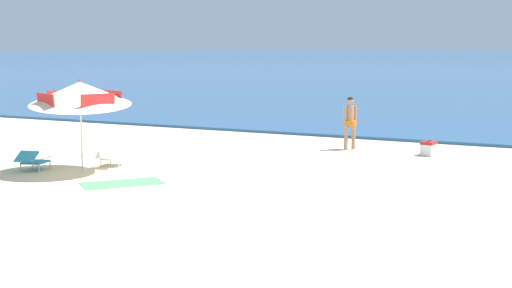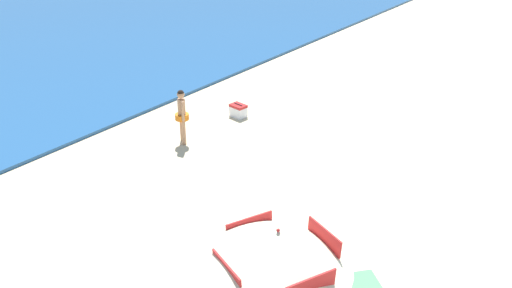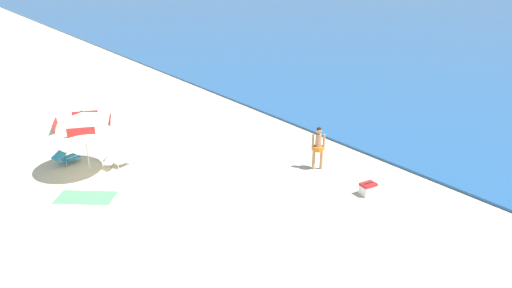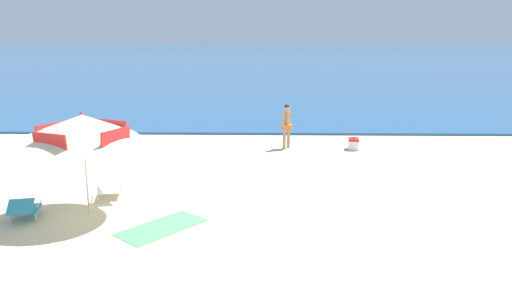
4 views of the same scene
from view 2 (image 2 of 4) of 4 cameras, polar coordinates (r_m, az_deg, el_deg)
ground_plane at (r=12.31m, az=15.29°, el=-11.97°), size 800.00×800.00×0.00m
beach_umbrella_striped_main at (r=9.31m, az=2.10°, el=-9.83°), size 3.48×3.49×2.37m
person_standing_near_shore at (r=16.67m, az=-7.11°, el=2.99°), size 0.39×0.40×1.58m
cooler_box at (r=18.53m, az=-1.71°, el=3.22°), size 0.41×0.53×0.43m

